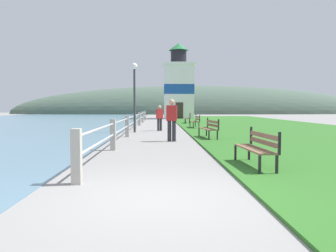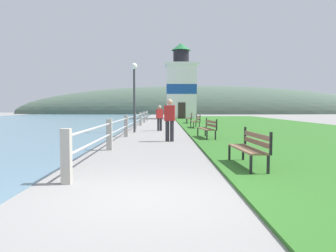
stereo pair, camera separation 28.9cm
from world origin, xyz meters
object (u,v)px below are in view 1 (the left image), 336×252
object	(u,v)px
park_bench_by_lighthouse	(188,118)
lamp_post	(134,85)
park_bench_midway	(210,127)
park_bench_far	(196,121)
park_bench_near	(258,146)
person_strolling	(160,117)
person_by_railing	(172,119)
lighthouse	(179,87)

from	to	relation	value
park_bench_by_lighthouse	lamp_post	xyz separation A→B (m)	(-3.96, -9.70, 2.20)
park_bench_midway	park_bench_far	bearing A→B (deg)	-97.55
park_bench_near	person_strolling	size ratio (longest dim) A/B	1.21
park_bench_near	person_by_railing	size ratio (longest dim) A/B	1.05
person_strolling	lamp_post	distance (m)	2.66
person_by_railing	lighthouse	bearing A→B (deg)	3.64
park_bench_midway	lighthouse	xyz separation A→B (m)	(0.12, 26.32, 3.42)
park_bench_by_lighthouse	lamp_post	distance (m)	10.70
person_by_railing	park_bench_by_lighthouse	bearing A→B (deg)	-0.25
park_bench_by_lighthouse	person_strolling	world-z (taller)	person_strolling
person_strolling	lighthouse	bearing A→B (deg)	-31.61
person_by_railing	lamp_post	distance (m)	5.61
park_bench_by_lighthouse	lighthouse	world-z (taller)	lighthouse
park_bench_near	park_bench_far	world-z (taller)	same
park_bench_far	person_by_railing	world-z (taller)	person_by_railing
park_bench_midway	person_strolling	bearing A→B (deg)	-72.50
lamp_post	park_bench_near	bearing A→B (deg)	-71.36
park_bench_far	person_strolling	size ratio (longest dim) A/B	1.16
park_bench_near	park_bench_far	size ratio (longest dim) A/B	1.04
park_bench_midway	person_strolling	size ratio (longest dim) A/B	1.26
park_bench_midway	park_bench_near	bearing A→B (deg)	84.23
park_bench_far	park_bench_by_lighthouse	bearing A→B (deg)	-92.30
park_bench_by_lighthouse	lamp_post	size ratio (longest dim) A/B	0.44
lighthouse	park_bench_midway	bearing A→B (deg)	-90.26
park_bench_midway	lamp_post	size ratio (longest dim) A/B	0.49
park_bench_by_lighthouse	person_by_railing	world-z (taller)	person_by_railing
park_bench_near	lighthouse	world-z (taller)	lighthouse
park_bench_by_lighthouse	person_by_railing	size ratio (longest dim) A/B	0.97
park_bench_near	lighthouse	size ratio (longest dim) A/B	0.20
park_bench_by_lighthouse	lighthouse	bearing A→B (deg)	-82.80
park_bench_midway	person_by_railing	distance (m)	2.06
park_bench_near	park_bench_midway	xyz separation A→B (m)	(-0.05, 7.14, 0.00)
park_bench_far	park_bench_near	bearing A→B (deg)	87.83
park_bench_far	person_strolling	xyz separation A→B (m)	(-2.46, -2.19, 0.30)
park_bench_midway	lighthouse	distance (m)	26.54
park_bench_far	person_by_railing	bearing A→B (deg)	75.25
park_bench_near	person_by_railing	bearing A→B (deg)	-76.51
person_by_railing	lamp_post	size ratio (longest dim) A/B	0.45
lighthouse	lamp_post	bearing A→B (deg)	-99.73
park_bench_far	lighthouse	world-z (taller)	lighthouse
park_bench_midway	lighthouse	bearing A→B (deg)	-96.41
person_by_railing	lamp_post	bearing A→B (deg)	28.98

